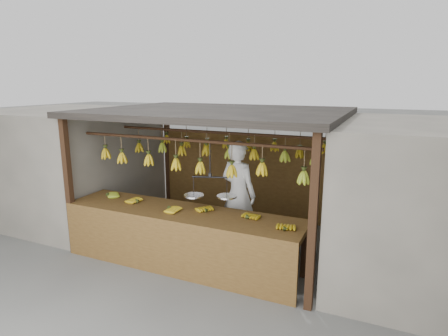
% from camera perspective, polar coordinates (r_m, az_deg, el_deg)
% --- Properties ---
extents(ground, '(80.00, 80.00, 0.00)m').
position_cam_1_polar(ground, '(7.09, -1.01, -10.81)').
color(ground, '#5B5B57').
extents(stall, '(4.30, 3.30, 2.40)m').
position_cam_1_polar(stall, '(6.84, 0.10, 5.54)').
color(stall, black).
rests_on(stall, ground).
extents(neighbor_left, '(3.00, 3.00, 2.30)m').
position_cam_1_polar(neighbor_left, '(8.83, -22.69, 0.79)').
color(neighbor_left, slate).
rests_on(neighbor_left, ground).
extents(neighbor_right, '(3.00, 3.00, 2.30)m').
position_cam_1_polar(neighbor_right, '(6.16, 30.98, -4.99)').
color(neighbor_right, slate).
rests_on(neighbor_right, ground).
extents(counter, '(3.89, 0.88, 0.96)m').
position_cam_1_polar(counter, '(5.85, -7.09, -8.59)').
color(counter, brown).
rests_on(counter, ground).
extents(hanging_bananas, '(3.61, 2.23, 0.40)m').
position_cam_1_polar(hanging_bananas, '(6.60, -1.03, 2.25)').
color(hanging_bananas, '#B69413').
rests_on(hanging_bananas, ground).
extents(balance_scale, '(0.77, 0.46, 0.85)m').
position_cam_1_polar(balance_scale, '(5.67, -2.11, -3.90)').
color(balance_scale, black).
rests_on(balance_scale, ground).
extents(vendor, '(0.78, 0.61, 1.89)m').
position_cam_1_polar(vendor, '(6.57, 2.18, -3.94)').
color(vendor, white).
rests_on(vendor, ground).
extents(bag_bundles, '(0.08, 0.26, 1.26)m').
position_cam_1_polar(bag_bundles, '(7.50, 17.07, -2.21)').
color(bag_bundles, '#1426BF').
rests_on(bag_bundles, ground).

